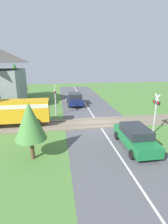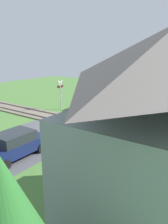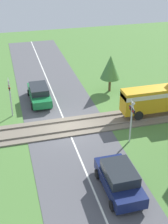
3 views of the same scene
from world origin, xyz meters
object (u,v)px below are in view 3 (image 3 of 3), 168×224
Objects in this scene: crossing_signal_west_approach at (10,93)px; crossing_signal_east_approach at (132,116)px; car_far_side at (119,179)px; car_near_crossing at (39,93)px.

crossing_signal_east_approach is at bearing 52.91° from crossing_signal_west_approach.
crossing_signal_west_approach is 10.01m from crossing_signal_east_approach.
crossing_signal_west_approach is (-10.56, -5.43, 1.29)m from car_far_side.
crossing_signal_west_approach is (2.05, -2.55, 1.33)m from car_near_crossing.
car_near_crossing is 3.54m from crossing_signal_west_approach.
crossing_signal_east_approach reaches higher than car_far_side.
crossing_signal_west_approach is at bearing -127.09° from crossing_signal_east_approach.
car_near_crossing is 1.31× the size of crossing_signal_east_approach.
crossing_signal_west_approach is 1.00× the size of crossing_signal_east_approach.
car_near_crossing is 1.31× the size of crossing_signal_west_approach.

